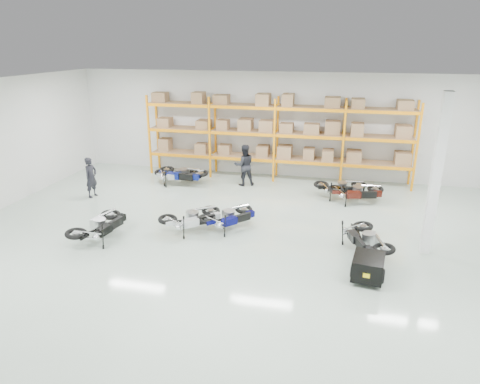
% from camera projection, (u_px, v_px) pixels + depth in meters
% --- Properties ---
extents(room, '(18.00, 18.00, 18.00)m').
position_uv_depth(room, '(243.00, 169.00, 12.09)').
color(room, '#ABBEAF').
rests_on(room, ground).
extents(pallet_rack, '(11.28, 0.98, 3.62)m').
position_uv_depth(pallet_rack, '(276.00, 127.00, 18.01)').
color(pallet_rack, orange).
rests_on(pallet_rack, ground).
extents(structural_column, '(0.25, 0.25, 4.50)m').
position_uv_depth(structural_column, '(436.00, 177.00, 11.45)').
color(structural_column, white).
rests_on(structural_column, ground).
extents(moto_blue_centre, '(1.78, 1.84, 1.11)m').
position_uv_depth(moto_blue_centre, '(229.00, 213.00, 13.55)').
color(moto_blue_centre, '#080951').
rests_on(moto_blue_centre, ground).
extents(moto_silver_left, '(1.91, 1.85, 1.15)m').
position_uv_depth(moto_silver_left, '(192.00, 214.00, 13.41)').
color(moto_silver_left, silver).
rests_on(moto_silver_left, ground).
extents(moto_black_far_left, '(1.21, 1.97, 1.20)m').
position_uv_depth(moto_black_far_left, '(100.00, 222.00, 12.81)').
color(moto_black_far_left, black).
rests_on(moto_black_far_left, ground).
extents(moto_touring_right, '(1.42, 1.97, 1.15)m').
position_uv_depth(moto_touring_right, '(366.00, 234.00, 12.03)').
color(moto_touring_right, black).
rests_on(moto_touring_right, ground).
extents(trailer, '(0.85, 1.59, 0.65)m').
position_uv_depth(trailer, '(368.00, 267.00, 10.61)').
color(trailer, black).
rests_on(trailer, ground).
extents(moto_back_a, '(2.01, 1.17, 1.24)m').
position_uv_depth(moto_back_a, '(181.00, 171.00, 17.82)').
color(moto_back_a, navy).
rests_on(moto_back_a, ground).
extents(moto_back_b, '(1.94, 1.33, 1.15)m').
position_uv_depth(moto_back_b, '(178.00, 171.00, 17.87)').
color(moto_back_b, '#9DA0A6').
rests_on(moto_back_b, ground).
extents(moto_back_c, '(1.89, 1.21, 1.13)m').
position_uv_depth(moto_back_c, '(341.00, 184.00, 16.30)').
color(moto_back_c, black).
rests_on(moto_back_c, ground).
extents(moto_back_d, '(1.94, 1.25, 1.16)m').
position_uv_depth(moto_back_d, '(357.00, 189.00, 15.76)').
color(moto_back_d, '#42130D').
rests_on(moto_back_d, ground).
extents(person_left, '(0.47, 0.62, 1.55)m').
position_uv_depth(person_left, '(91.00, 177.00, 16.32)').
color(person_left, black).
rests_on(person_left, ground).
extents(person_back, '(1.03, 0.93, 1.73)m').
position_uv_depth(person_back, '(244.00, 165.00, 17.61)').
color(person_back, black).
rests_on(person_back, ground).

